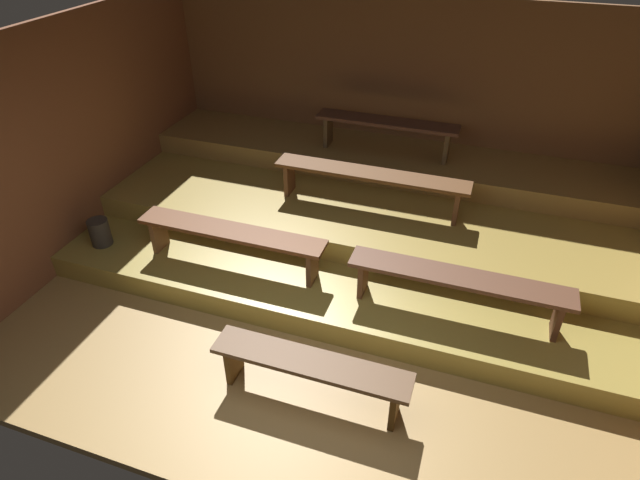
{
  "coord_description": "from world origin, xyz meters",
  "views": [
    {
      "loc": [
        1.16,
        -2.07,
        3.61
      ],
      "look_at": [
        -0.27,
        2.07,
        0.57
      ],
      "focal_mm": 29.59,
      "sensor_mm": 36.0,
      "label": 1
    }
  ],
  "objects_px": {
    "bench_lower_left": "(231,236)",
    "bench_lower_right": "(458,282)",
    "bench_floor_center": "(311,368)",
    "pail_lower": "(100,232)",
    "bench_middle_center": "(370,178)",
    "bench_upper_center": "(387,127)"
  },
  "relations": [
    {
      "from": "bench_lower_left",
      "to": "bench_lower_right",
      "type": "height_order",
      "value": "same"
    },
    {
      "from": "bench_floor_center",
      "to": "bench_lower_right",
      "type": "relative_size",
      "value": 0.83
    },
    {
      "from": "pail_lower",
      "to": "bench_lower_left",
      "type": "bearing_deg",
      "value": 5.51
    },
    {
      "from": "bench_lower_left",
      "to": "pail_lower",
      "type": "xyz_separation_m",
      "value": [
        -1.54,
        -0.15,
        -0.2
      ]
    },
    {
      "from": "bench_lower_right",
      "to": "pail_lower",
      "type": "distance_m",
      "value": 3.82
    },
    {
      "from": "bench_middle_center",
      "to": "bench_upper_center",
      "type": "bearing_deg",
      "value": 92.81
    },
    {
      "from": "bench_floor_center",
      "to": "bench_upper_center",
      "type": "relative_size",
      "value": 0.95
    },
    {
      "from": "bench_lower_right",
      "to": "pail_lower",
      "type": "bearing_deg",
      "value": -177.77
    },
    {
      "from": "bench_floor_center",
      "to": "bench_lower_left",
      "type": "height_order",
      "value": "bench_lower_left"
    },
    {
      "from": "bench_floor_center",
      "to": "bench_lower_left",
      "type": "bearing_deg",
      "value": 137.69
    },
    {
      "from": "bench_lower_left",
      "to": "pail_lower",
      "type": "distance_m",
      "value": 1.56
    },
    {
      "from": "bench_upper_center",
      "to": "pail_lower",
      "type": "xyz_separation_m",
      "value": [
        -2.63,
        -2.26,
        -0.69
      ]
    },
    {
      "from": "bench_lower_left",
      "to": "bench_lower_right",
      "type": "relative_size",
      "value": 1.0
    },
    {
      "from": "bench_middle_center",
      "to": "pail_lower",
      "type": "height_order",
      "value": "bench_middle_center"
    },
    {
      "from": "bench_upper_center",
      "to": "bench_lower_left",
      "type": "bearing_deg",
      "value": -117.22
    },
    {
      "from": "bench_lower_right",
      "to": "bench_upper_center",
      "type": "bearing_deg",
      "value": 119.3
    },
    {
      "from": "bench_lower_right",
      "to": "bench_upper_center",
      "type": "relative_size",
      "value": 1.15
    },
    {
      "from": "bench_floor_center",
      "to": "bench_middle_center",
      "type": "xyz_separation_m",
      "value": [
        -0.15,
        2.37,
        0.51
      ]
    },
    {
      "from": "bench_lower_left",
      "to": "bench_middle_center",
      "type": "xyz_separation_m",
      "value": [
        1.13,
        1.2,
        0.25
      ]
    },
    {
      "from": "bench_lower_left",
      "to": "bench_upper_center",
      "type": "bearing_deg",
      "value": 62.78
    },
    {
      "from": "bench_floor_center",
      "to": "bench_lower_right",
      "type": "bearing_deg",
      "value": 49.51
    },
    {
      "from": "bench_middle_center",
      "to": "bench_upper_center",
      "type": "height_order",
      "value": "bench_upper_center"
    }
  ]
}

